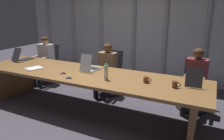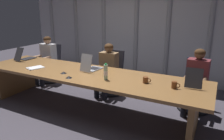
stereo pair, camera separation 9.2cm
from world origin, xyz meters
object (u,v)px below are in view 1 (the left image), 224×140
office_chair_left_end (49,67)px  person_left_mid (106,66)px  office_chair_center (194,90)px  laptop_center (194,81)px  person_center (195,77)px  conference_mic_left_side (69,77)px  spiral_notepad (34,68)px  laptop_left_end (23,58)px  coffee_mug_far (146,80)px  office_chair_left_mid (110,77)px  laptop_left_mid (91,67)px  person_left_end (44,57)px  coffee_mug_near (175,84)px  water_bottle_primary (106,72)px  conference_mic_middle (63,73)px

office_chair_left_end → person_left_mid: person_left_mid is taller
office_chair_center → laptop_center: bearing=-0.3°
person_center → laptop_center: bearing=6.5°
office_chair_center → conference_mic_left_side: (-1.88, -1.40, 0.40)m
spiral_notepad → person_center: bearing=41.6°
laptop_center → spiral_notepad: laptop_center is taller
laptop_left_end → office_chair_left_end: 0.92m
coffee_mug_far → conference_mic_left_side: 1.29m
person_left_mid → person_center: (1.84, 0.00, 0.02)m
conference_mic_left_side → spiral_notepad: size_ratio=0.30×
laptop_center → conference_mic_left_side: (-1.92, -0.60, -0.04)m
laptop_center → office_chair_left_mid: (-1.84, 0.81, -0.44)m
laptop_left_end → spiral_notepad: size_ratio=1.32×
laptop_left_mid → person_left_end: size_ratio=0.38×
office_chair_left_mid → coffee_mug_near: bearing=56.6°
office_chair_left_end → water_bottle_primary: 2.68m
office_chair_center → conference_mic_middle: (-2.14, -1.24, 0.40)m
coffee_mug_far → laptop_center: bearing=18.1°
laptop_left_end → laptop_center: size_ratio=1.12×
laptop_left_end → office_chair_left_mid: laptop_left_end is taller
laptop_center → coffee_mug_near: (-0.23, -0.26, -0.01)m
laptop_left_mid → person_left_mid: bearing=7.1°
laptop_left_end → laptop_center: laptop_center is taller
office_chair_left_end → laptop_center: bearing=76.4°
conference_mic_left_side → spiral_notepad: 0.99m
laptop_center → laptop_left_mid: bearing=87.2°
coffee_mug_near → coffee_mug_far: bearing=176.1°
laptop_left_end → person_center: person_center is taller
coffee_mug_near → spiral_notepad: bearing=-176.5°
coffee_mug_far → conference_mic_middle: coffee_mug_far is taller
water_bottle_primary → person_left_mid: bearing=117.9°
laptop_center → person_left_mid: (-1.87, 0.65, -0.15)m
office_chair_left_end → coffee_mug_far: size_ratio=7.35×
office_chair_center → spiral_notepad: office_chair_center is taller
office_chair_center → coffee_mug_far: size_ratio=7.34×
spiral_notepad → person_left_end: bearing=146.5°
water_bottle_primary → coffee_mug_near: 1.10m
person_center → conference_mic_middle: person_center is taller
person_left_mid → coffee_mug_near: bearing=61.6°
office_chair_center → spiral_notepad: 3.14m
laptop_center → coffee_mug_far: 0.72m
water_bottle_primary → conference_mic_left_side: water_bottle_primary is taller
coffee_mug_near → person_left_end: bearing=165.2°
person_left_end → water_bottle_primary: bearing=69.0°
office_chair_left_mid → office_chair_center: size_ratio=1.00×
office_chair_left_end → water_bottle_primary: (2.35, -1.19, 0.51)m
laptop_left_mid → conference_mic_left_side: (-0.08, -0.57, -0.05)m
laptop_left_mid → coffee_mug_far: (1.15, -0.19, -0.01)m
office_chair_left_mid → coffee_mug_far: size_ratio=7.33×
person_left_mid → person_center: 1.84m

